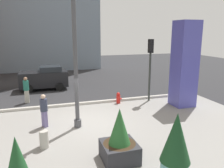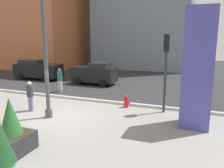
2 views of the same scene
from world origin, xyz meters
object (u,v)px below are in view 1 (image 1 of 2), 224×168
lamp_post (76,64)px  fire_hydrant (118,98)px  concrete_bollard (44,139)px  pedestrian_crossing (26,89)px  art_pillar_blue (184,64)px  pedestrian_on_sidewalk (44,109)px  car_intersection (45,78)px  traffic_light_far_side (150,60)px  potted_plant_mid_plaza (176,148)px  potted_plant_near_left (119,141)px

lamp_post → fire_hydrant: 5.26m
fire_hydrant → concrete_bollard: 6.80m
concrete_bollard → pedestrian_crossing: (-0.98, 6.70, 0.61)m
pedestrian_crossing → art_pillar_blue: bearing=-20.3°
fire_hydrant → lamp_post: bearing=-136.3°
art_pillar_blue → pedestrian_on_sidewalk: 8.81m
concrete_bollard → art_pillar_blue: bearing=19.9°
lamp_post → pedestrian_crossing: bearing=117.6°
car_intersection → pedestrian_on_sidewalk: size_ratio=2.27×
traffic_light_far_side → fire_hydrant: bearing=177.5°
pedestrian_on_sidewalk → concrete_bollard: bearing=-91.9°
art_pillar_blue → traffic_light_far_side: bearing=136.6°
potted_plant_mid_plaza → art_pillar_blue: bearing=54.1°
art_pillar_blue → pedestrian_crossing: (-9.64, 3.56, -1.69)m
car_intersection → pedestrian_on_sidewalk: car_intersection is taller
potted_plant_near_left → traffic_light_far_side: size_ratio=0.48×
concrete_bollard → traffic_light_far_side: (7.05, 4.66, 2.48)m
pedestrian_crossing → pedestrian_on_sidewalk: size_ratio=1.05×
potted_plant_mid_plaza → car_intersection: 14.18m
pedestrian_on_sidewalk → potted_plant_mid_plaza: bearing=-56.6°
potted_plant_mid_plaza → fire_hydrant: 8.37m
potted_plant_near_left → pedestrian_crossing: potted_plant_near_left is taller
car_intersection → pedestrian_crossing: size_ratio=2.16×
lamp_post → traffic_light_far_side: 6.18m
traffic_light_far_side → pedestrian_crossing: 8.49m
car_intersection → pedestrian_crossing: (-1.25, -3.52, 0.03)m
traffic_light_far_side → lamp_post: bearing=-151.2°
potted_plant_near_left → fire_hydrant: 6.93m
art_pillar_blue → concrete_bollard: (-8.66, -3.14, -2.30)m
fire_hydrant → pedestrian_crossing: pedestrian_crossing is taller
lamp_post → fire_hydrant: (3.21, 3.07, -2.81)m
potted_plant_near_left → fire_hydrant: (2.22, 6.55, -0.42)m
traffic_light_far_side → potted_plant_mid_plaza: bearing=-111.4°
lamp_post → art_pillar_blue: bearing=11.7°
traffic_light_far_side → car_intersection: traffic_light_far_side is taller
fire_hydrant → traffic_light_far_side: 3.32m
lamp_post → potted_plant_mid_plaza: bearing=-67.0°
potted_plant_mid_plaza → car_intersection: size_ratio=0.61×
potted_plant_near_left → pedestrian_crossing: bearing=113.0°
potted_plant_mid_plaza → pedestrian_on_sidewalk: 6.85m
art_pillar_blue → fire_hydrant: size_ratio=7.14×
potted_plant_mid_plaza → fire_hydrant: potted_plant_mid_plaza is taller
traffic_light_far_side → pedestrian_on_sidewalk: 7.64m
fire_hydrant → traffic_light_far_side: (2.20, -0.10, 2.48)m
potted_plant_near_left → concrete_bollard: bearing=145.8°
art_pillar_blue → fire_hydrant: art_pillar_blue is taller
lamp_post → potted_plant_mid_plaza: (2.20, -5.19, -1.98)m
lamp_post → potted_plant_mid_plaza: size_ratio=2.81×
traffic_light_far_side → car_intersection: bearing=140.7°
concrete_bollard → traffic_light_far_side: traffic_light_far_side is taller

